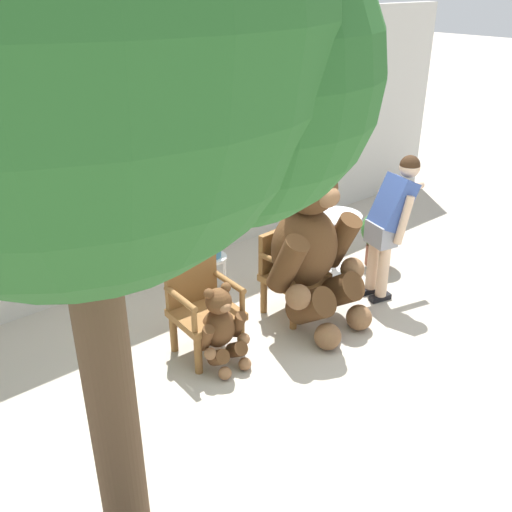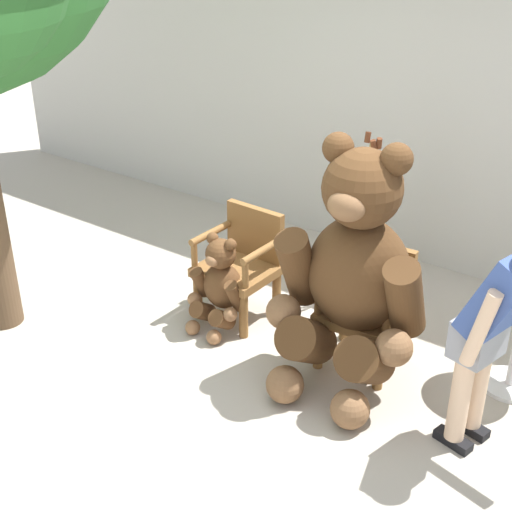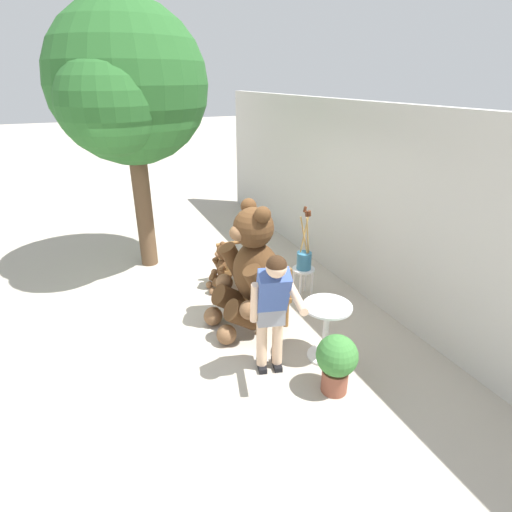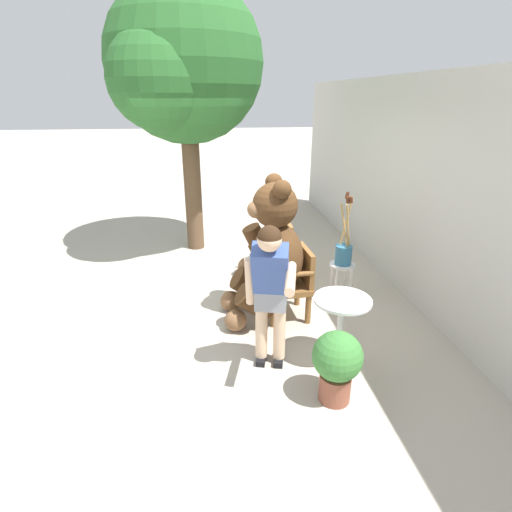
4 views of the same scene
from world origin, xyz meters
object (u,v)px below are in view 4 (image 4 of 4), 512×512
Objects in this scene: wooden_chair_left at (276,249)px; teddy_bear_large at (270,253)px; teddy_bear_small at (257,255)px; white_stool at (342,271)px; patio_tree at (181,67)px; person_visitor at (270,285)px; round_side_table at (341,323)px; wooden_chair_right at (292,281)px; brush_bucket at (344,251)px; potted_plant at (337,362)px.

teddy_bear_large is at bearing -13.99° from wooden_chair_left.
teddy_bear_small reaches higher than white_stool.
patio_tree is (-1.35, -1.26, 2.47)m from wooden_chair_left.
person_visitor is (2.09, -0.43, 0.45)m from wooden_chair_left.
teddy_bear_small is at bearing -164.75° from round_side_table.
wooden_chair_left reaches higher than white_stool.
patio_tree reaches higher than wooden_chair_right.
teddy_bear_small is 1.28m from brush_bucket.
person_visitor is at bearing -40.22° from white_stool.
brush_bucket is at bearing 139.77° from person_visitor.
wooden_chair_left is 1.87× the size of white_stool.
round_side_table is 0.17× the size of patio_tree.
round_side_table is at bearing 158.93° from potted_plant.
white_stool is (-0.43, 0.78, -0.11)m from wooden_chair_right.
wooden_chair_left is 1.00× the size of wooden_chair_right.
brush_bucket is (-1.43, 1.21, -0.27)m from person_visitor.
wooden_chair_left is at bearing -172.22° from round_side_table.
teddy_bear_small is (-0.00, -0.28, -0.08)m from wooden_chair_left.
white_stool is at bearing 49.48° from wooden_chair_left.
teddy_bear_small is at bearing -172.10° from potted_plant.
patio_tree is at bearing -158.10° from teddy_bear_large.
white_stool is 3.85m from patio_tree.
wooden_chair_right is 0.89m from white_stool.
wooden_chair_left is 2.10m from round_side_table.
teddy_bear_large is 2.53× the size of potted_plant.
wooden_chair_left is 1.20m from teddy_bear_large.
teddy_bear_large reaches higher than person_visitor.
teddy_bear_small is 0.19× the size of patio_tree.
potted_plant is (1.94, -0.70, -0.25)m from brush_bucket.
round_side_table is at bearing 16.06° from wooden_chair_right.
patio_tree is at bearing -134.69° from white_stool.
wooden_chair_left reaches higher than round_side_table.
white_stool is (0.67, 1.06, -0.03)m from teddy_bear_small.
teddy_bear_small is at bearing -122.23° from white_stool.
teddy_bear_small is 1.26m from white_stool.
round_side_table reaches higher than potted_plant.
wooden_chair_left is 0.21× the size of patio_tree.
wooden_chair_left is at bearing -130.50° from brush_bucket.
wooden_chair_right is 3.69m from patio_tree.
potted_plant is (1.52, 0.08, -0.07)m from wooden_chair_right.
wooden_chair_right is at bearing -163.94° from round_side_table.
person_visitor reaches higher than wooden_chair_left.
white_stool is at bearing 160.70° from round_side_table.
round_side_table is (1.41, -0.49, 0.09)m from white_stool.
wooden_chair_right is 0.47m from teddy_bear_large.
patio_tree is 4.89m from potted_plant.
wooden_chair_left is 0.90× the size of brush_bucket.
person_visitor is (1.00, -0.43, 0.45)m from wooden_chair_right.
person_visitor is at bearing -40.23° from brush_bucket.
teddy_bear_small is at bearing -165.48° from wooden_chair_right.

